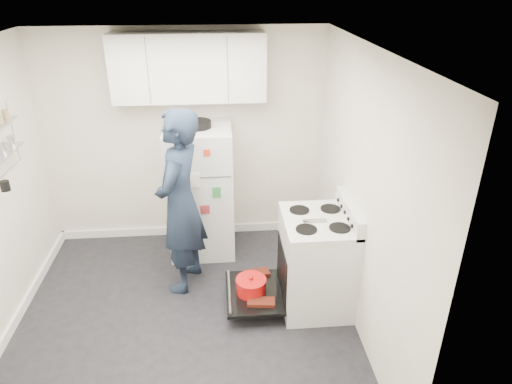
{
  "coord_description": "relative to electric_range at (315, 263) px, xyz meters",
  "views": [
    {
      "loc": [
        0.39,
        -3.44,
        3.02
      ],
      "look_at": [
        0.73,
        0.56,
        1.05
      ],
      "focal_mm": 32.0,
      "sensor_mm": 36.0,
      "label": 1
    }
  ],
  "objects": [
    {
      "name": "room",
      "position": [
        -1.29,
        -0.12,
        0.74
      ],
      "size": [
        3.21,
        3.21,
        2.51
      ],
      "color": "black",
      "rests_on": "ground"
    },
    {
      "name": "electric_range",
      "position": [
        0.0,
        0.0,
        0.0
      ],
      "size": [
        0.66,
        0.76,
        1.1
      ],
      "color": "silver",
      "rests_on": "ground"
    },
    {
      "name": "open_oven_door",
      "position": [
        -0.6,
        -0.0,
        -0.28
      ],
      "size": [
        0.55,
        0.71,
        0.23
      ],
      "color": "black",
      "rests_on": "ground"
    },
    {
      "name": "refrigerator",
      "position": [
        -1.1,
        1.1,
        0.29
      ],
      "size": [
        0.72,
        0.74,
        1.57
      ],
      "color": "silver",
      "rests_on": "ground"
    },
    {
      "name": "upper_cabinets",
      "position": [
        -1.16,
        1.28,
        1.63
      ],
      "size": [
        1.6,
        0.33,
        0.7
      ],
      "primitive_type": "cube",
      "color": "silver",
      "rests_on": "room"
    },
    {
      "name": "wall_shelf_rack",
      "position": [
        -2.78,
        0.34,
        1.21
      ],
      "size": [
        0.14,
        0.6,
        0.61
      ],
      "color": "#B2B2B7",
      "rests_on": "room"
    },
    {
      "name": "person",
      "position": [
        -1.28,
        0.42,
        0.48
      ],
      "size": [
        0.64,
        0.8,
        1.9
      ],
      "primitive_type": "imported",
      "rotation": [
        0.0,
        0.0,
        -1.87
      ],
      "color": "#192438",
      "rests_on": "ground"
    }
  ]
}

